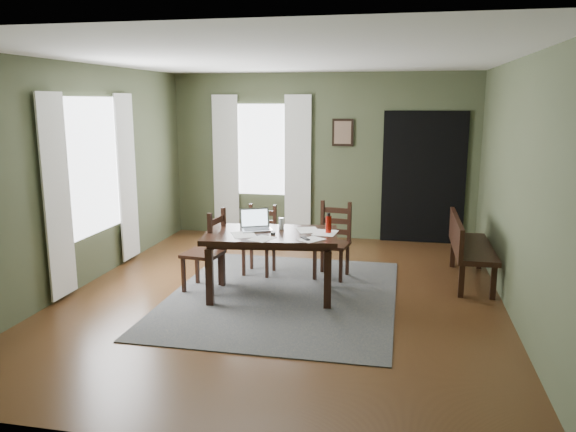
% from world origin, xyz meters
% --- Properties ---
extents(ground, '(5.00, 6.00, 0.01)m').
position_xyz_m(ground, '(0.00, 0.00, -0.01)').
color(ground, '#492C16').
extents(room_shell, '(5.02, 6.02, 2.71)m').
position_xyz_m(room_shell, '(0.00, 0.00, 1.80)').
color(room_shell, '#434B31').
rests_on(room_shell, ground).
extents(rug, '(2.60, 3.20, 0.01)m').
position_xyz_m(rug, '(0.00, 0.00, 0.01)').
color(rug, '#3E3E3E').
rests_on(rug, ground).
extents(dining_table, '(1.61, 1.09, 0.75)m').
position_xyz_m(dining_table, '(-0.13, -0.03, 0.67)').
color(dining_table, black).
rests_on(dining_table, rug).
extents(chair_end, '(0.48, 0.48, 0.98)m').
position_xyz_m(chair_end, '(-0.93, 0.02, 0.48)').
color(chair_end, black).
rests_on(chair_end, rug).
extents(chair_back_left, '(0.41, 0.42, 0.89)m').
position_xyz_m(chair_back_left, '(-0.49, 0.82, 0.44)').
color(chair_back_left, black).
rests_on(chair_back_left, rug).
extents(chair_back_right, '(0.48, 0.48, 0.96)m').
position_xyz_m(chair_back_right, '(0.47, 0.86, 0.48)').
color(chair_back_right, black).
rests_on(chair_back_right, rug).
extents(bench, '(0.47, 1.46, 0.82)m').
position_xyz_m(bench, '(2.15, 1.01, 0.49)').
color(bench, black).
rests_on(bench, ground).
extents(laptop, '(0.44, 0.40, 0.24)m').
position_xyz_m(laptop, '(-0.35, 0.10, 0.83)').
color(laptop, '#B7B7BC').
rests_on(laptop, dining_table).
extents(computer_mouse, '(0.06, 0.09, 0.03)m').
position_xyz_m(computer_mouse, '(-0.09, -0.11, 0.78)').
color(computer_mouse, '#3F3F42').
rests_on(computer_mouse, dining_table).
extents(tv_remote, '(0.13, 0.15, 0.02)m').
position_xyz_m(tv_remote, '(0.31, -0.26, 0.78)').
color(tv_remote, black).
rests_on(tv_remote, dining_table).
extents(drinking_glass, '(0.08, 0.08, 0.14)m').
position_xyz_m(drinking_glass, '(-0.05, 0.16, 0.83)').
color(drinking_glass, silver).
rests_on(drinking_glass, dining_table).
extents(water_bottle, '(0.08, 0.08, 0.23)m').
position_xyz_m(water_bottle, '(0.52, 0.09, 0.87)').
color(water_bottle, '#A5170C').
rests_on(water_bottle, dining_table).
extents(paper_a, '(0.37, 0.41, 0.00)m').
position_xyz_m(paper_a, '(-0.41, -0.20, 0.77)').
color(paper_a, white).
rests_on(paper_a, dining_table).
extents(paper_b, '(0.33, 0.34, 0.00)m').
position_xyz_m(paper_b, '(0.38, -0.26, 0.77)').
color(paper_b, white).
rests_on(paper_b, dining_table).
extents(paper_c, '(0.34, 0.38, 0.00)m').
position_xyz_m(paper_c, '(0.27, 0.17, 0.77)').
color(paper_c, white).
rests_on(paper_c, dining_table).
extents(paper_d, '(0.28, 0.35, 0.00)m').
position_xyz_m(paper_d, '(0.48, 0.08, 0.77)').
color(paper_d, white).
rests_on(paper_d, dining_table).
extents(paper_e, '(0.30, 0.34, 0.00)m').
position_xyz_m(paper_e, '(-0.16, -0.34, 0.77)').
color(paper_e, white).
rests_on(paper_e, dining_table).
extents(window_left, '(0.01, 1.30, 1.70)m').
position_xyz_m(window_left, '(-2.47, 0.20, 1.45)').
color(window_left, white).
rests_on(window_left, ground).
extents(window_back, '(1.00, 0.01, 1.50)m').
position_xyz_m(window_back, '(-1.00, 2.97, 1.45)').
color(window_back, white).
rests_on(window_back, ground).
extents(curtain_left_near, '(0.03, 0.48, 2.30)m').
position_xyz_m(curtain_left_near, '(-2.44, -0.62, 1.20)').
color(curtain_left_near, silver).
rests_on(curtain_left_near, ground).
extents(curtain_left_far, '(0.03, 0.48, 2.30)m').
position_xyz_m(curtain_left_far, '(-2.44, 1.02, 1.20)').
color(curtain_left_far, silver).
rests_on(curtain_left_far, ground).
extents(curtain_back_left, '(0.44, 0.03, 2.30)m').
position_xyz_m(curtain_back_left, '(-1.62, 2.94, 1.20)').
color(curtain_back_left, silver).
rests_on(curtain_back_left, ground).
extents(curtain_back_right, '(0.44, 0.03, 2.30)m').
position_xyz_m(curtain_back_right, '(-0.38, 2.94, 1.20)').
color(curtain_back_right, silver).
rests_on(curtain_back_right, ground).
extents(framed_picture, '(0.34, 0.03, 0.44)m').
position_xyz_m(framed_picture, '(0.35, 2.97, 1.75)').
color(framed_picture, black).
rests_on(framed_picture, ground).
extents(doorway_back, '(1.30, 0.03, 2.10)m').
position_xyz_m(doorway_back, '(1.65, 2.97, 1.05)').
color(doorway_back, black).
rests_on(doorway_back, ground).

